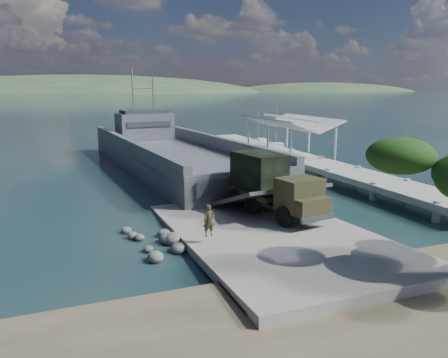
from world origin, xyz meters
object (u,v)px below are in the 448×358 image
military_truck (271,184)px  sailboat_far (258,143)px  pier (294,152)px  soldier (209,228)px  sailboat_near (276,148)px  landing_craft (174,159)px

military_truck → sailboat_far: 36.81m
pier → soldier: pier is taller
sailboat_near → sailboat_far: (0.30, 6.10, -0.03)m
sailboat_near → sailboat_far: bearing=102.5°
pier → landing_craft: (-12.41, 3.60, -0.66)m
landing_craft → soldier: (-4.48, -24.06, 0.41)m
landing_craft → soldier: 24.48m
pier → soldier: (-16.89, -20.46, -0.25)m
sailboat_near → military_truck: bearing=-103.2°
pier → sailboat_near: sailboat_near is taller
landing_craft → sailboat_far: 21.19m
soldier → sailboat_near: size_ratio=0.25×
soldier → sailboat_far: bearing=54.6°
soldier → sailboat_near: sailboat_near is taller
landing_craft → sailboat_near: size_ratio=5.76×
soldier → sailboat_far: sailboat_far is taller
sailboat_far → landing_craft: bearing=-146.6°
sailboat_near → pier: bearing=-93.2°
pier → military_truck: size_ratio=5.34×
sailboat_near → sailboat_far: 6.11m
soldier → landing_craft: bearing=73.1°
military_truck → landing_craft: bearing=83.7°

